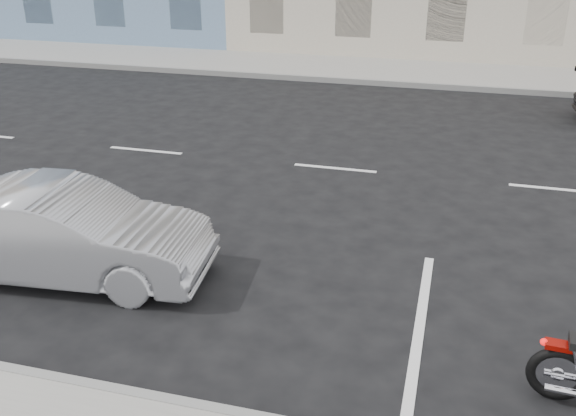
% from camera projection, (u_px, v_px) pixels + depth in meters
% --- Properties ---
extents(ground, '(120.00, 120.00, 0.00)m').
position_uv_depth(ground, '(441.00, 178.00, 11.87)').
color(ground, black).
rests_on(ground, ground).
extents(sidewalk_far, '(80.00, 3.40, 0.15)m').
position_uv_depth(sidewalk_far, '(297.00, 66.00, 20.69)').
color(sidewalk_far, gray).
rests_on(sidewalk_far, ground).
extents(curb_far, '(80.00, 0.12, 0.16)m').
position_uv_depth(curb_far, '(283.00, 77.00, 19.19)').
color(curb_far, gray).
rests_on(curb_far, ground).
extents(sedan_silver, '(3.94, 1.69, 1.26)m').
position_uv_depth(sedan_silver, '(64.00, 233.00, 8.37)').
color(sedan_silver, '#A1A3A9').
rests_on(sedan_silver, ground).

